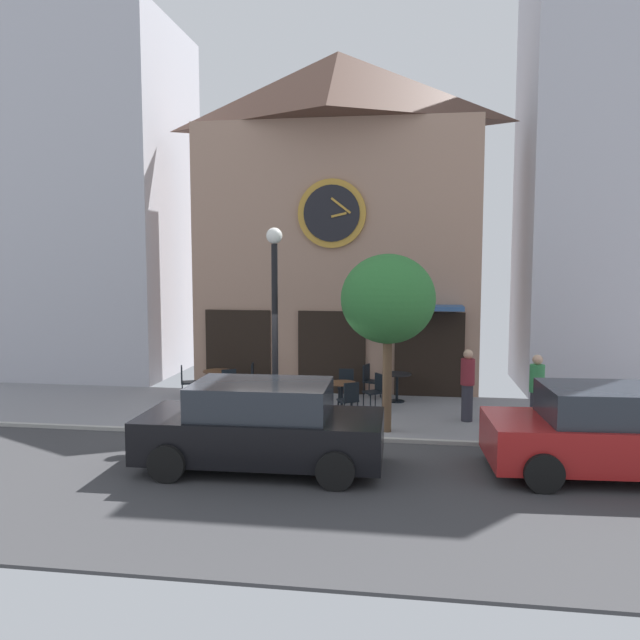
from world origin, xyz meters
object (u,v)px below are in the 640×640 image
at_px(cafe_chair_facing_wall, 376,389).
at_px(parked_car_red, 616,433).
at_px(cafe_table_rightmost, 218,377).
at_px(pedestrian_green, 537,391).
at_px(street_tree, 388,300).
at_px(cafe_table_center_left, 397,381).
at_px(cafe_chair_near_lamp, 369,378).
at_px(cafe_chair_left_end, 228,383).
at_px(cafe_chair_mid_row, 185,380).
at_px(parked_car_black, 262,426).
at_px(cafe_chair_corner, 249,377).
at_px(cafe_table_near_door, 342,391).
at_px(pedestrian_maroon, 467,384).
at_px(cafe_chair_near_tree, 346,384).
at_px(cafe_chair_right_end, 349,398).
at_px(street_lamp, 275,325).

height_order(cafe_chair_facing_wall, parked_car_red, parked_car_red).
relative_size(cafe_table_rightmost, pedestrian_green, 0.47).
distance_m(street_tree, cafe_table_center_left, 3.72).
xyz_separation_m(cafe_chair_near_lamp, pedestrian_green, (3.81, -2.72, 0.33)).
relative_size(cafe_chair_left_end, cafe_chair_mid_row, 1.00).
relative_size(cafe_table_center_left, parked_car_black, 0.17).
height_order(cafe_chair_corner, pedestrian_green, pedestrian_green).
xyz_separation_m(cafe_chair_near_lamp, parked_car_black, (-1.52, -6.01, 0.23)).
bearing_deg(cafe_chair_corner, cafe_table_near_door, -27.82).
height_order(cafe_table_near_door, cafe_table_center_left, cafe_table_center_left).
bearing_deg(cafe_table_rightmost, cafe_chair_facing_wall, -11.29).
bearing_deg(parked_car_red, parked_car_black, -175.65).
relative_size(cafe_chair_left_end, pedestrian_maroon, 0.54).
bearing_deg(cafe_chair_corner, cafe_chair_facing_wall, -17.33).
relative_size(cafe_chair_mid_row, parked_car_red, 0.20).
bearing_deg(pedestrian_maroon, cafe_chair_facing_wall, 160.10).
relative_size(street_tree, cafe_chair_near_lamp, 4.27).
distance_m(cafe_table_rightmost, cafe_chair_facing_wall, 4.42).
xyz_separation_m(cafe_chair_near_tree, cafe_chair_corner, (-2.72, 0.57, 0.00)).
bearing_deg(cafe_table_rightmost, cafe_chair_right_end, -27.36).
height_order(street_lamp, pedestrian_green, street_lamp).
bearing_deg(pedestrian_green, cafe_chair_near_lamp, 144.51).
bearing_deg(cafe_chair_near_tree, pedestrian_green, -23.50).
bearing_deg(cafe_chair_facing_wall, cafe_chair_left_end, 177.02).
relative_size(cafe_table_near_door, cafe_table_center_left, 0.97).
xyz_separation_m(street_lamp, parked_car_red, (6.52, -2.56, -1.49)).
distance_m(cafe_table_near_door, cafe_chair_left_end, 3.07).
relative_size(cafe_chair_near_tree, cafe_chair_mid_row, 1.00).
bearing_deg(parked_car_red, cafe_chair_near_lamp, 129.58).
bearing_deg(cafe_table_center_left, parked_car_black, -111.94).
height_order(cafe_table_center_left, cafe_chair_near_tree, cafe_chair_near_tree).
height_order(cafe_chair_left_end, cafe_chair_near_lamp, same).
relative_size(cafe_chair_corner, pedestrian_green, 0.54).
bearing_deg(cafe_table_center_left, cafe_chair_near_lamp, 152.90).
xyz_separation_m(cafe_chair_near_tree, cafe_chair_left_end, (-3.04, -0.33, 0.00)).
xyz_separation_m(cafe_table_rightmost, parked_car_black, (2.56, -5.53, 0.23)).
bearing_deg(cafe_chair_near_lamp, street_lamp, -122.89).
bearing_deg(cafe_chair_right_end, cafe_chair_near_tree, 98.64).
bearing_deg(pedestrian_maroon, cafe_table_center_left, 133.31).
bearing_deg(parked_car_red, street_lamp, 158.61).
xyz_separation_m(cafe_chair_mid_row, cafe_chair_corner, (1.58, 0.64, 0.00)).
relative_size(cafe_chair_facing_wall, cafe_chair_right_end, 1.00).
relative_size(cafe_table_center_left, pedestrian_green, 0.45).
bearing_deg(pedestrian_maroon, cafe_table_near_door, 171.40).
xyz_separation_m(pedestrian_green, parked_car_black, (-5.34, -3.29, -0.10)).
distance_m(cafe_chair_mid_row, pedestrian_maroon, 7.35).
relative_size(cafe_table_rightmost, cafe_chair_right_end, 0.87).
distance_m(street_lamp, cafe_table_center_left, 4.11).
bearing_deg(pedestrian_green, cafe_chair_near_tree, 156.50).
distance_m(cafe_table_center_left, cafe_chair_corner, 4.02).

